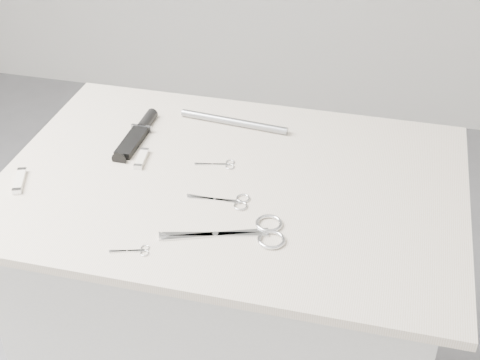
% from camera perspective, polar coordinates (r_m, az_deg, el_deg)
% --- Properties ---
extents(plinth, '(0.90, 0.60, 0.90)m').
position_cam_1_polar(plinth, '(1.76, -0.62, -12.58)').
color(plinth, silver).
rests_on(plinth, ground).
extents(display_board, '(1.00, 0.70, 0.02)m').
position_cam_1_polar(display_board, '(1.45, -0.74, -0.27)').
color(display_board, beige).
rests_on(display_board, plinth).
extents(large_shears, '(0.24, 0.13, 0.01)m').
position_cam_1_polar(large_shears, '(1.30, 0.91, -4.50)').
color(large_shears, silver).
rests_on(large_shears, display_board).
extents(embroidery_scissors_a, '(0.13, 0.06, 0.00)m').
position_cam_1_polar(embroidery_scissors_a, '(1.38, -0.83, -1.80)').
color(embroidery_scissors_a, silver).
rests_on(embroidery_scissors_a, display_board).
extents(embroidery_scissors_b, '(0.09, 0.04, 0.00)m').
position_cam_1_polar(embroidery_scissors_b, '(1.49, -1.63, 1.34)').
color(embroidery_scissors_b, silver).
rests_on(embroidery_scissors_b, display_board).
extents(tiny_scissors, '(0.08, 0.04, 0.00)m').
position_cam_1_polar(tiny_scissors, '(1.28, -8.94, -5.99)').
color(tiny_scissors, silver).
rests_on(tiny_scissors, display_board).
extents(sheathed_knife, '(0.05, 0.20, 0.03)m').
position_cam_1_polar(sheathed_knife, '(1.62, -8.62, 4.04)').
color(sheathed_knife, black).
rests_on(sheathed_knife, display_board).
extents(pocket_knife_a, '(0.05, 0.09, 0.01)m').
position_cam_1_polar(pocket_knife_a, '(1.51, -18.29, -0.06)').
color(pocket_knife_a, silver).
rests_on(pocket_knife_a, display_board).
extents(pocket_knife_b, '(0.03, 0.08, 0.01)m').
position_cam_1_polar(pocket_knife_b, '(1.52, -8.40, 1.79)').
color(pocket_knife_b, silver).
rests_on(pocket_knife_b, display_board).
extents(metal_rail, '(0.27, 0.05, 0.02)m').
position_cam_1_polar(metal_rail, '(1.64, -0.53, 4.99)').
color(metal_rail, gray).
rests_on(metal_rail, display_board).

